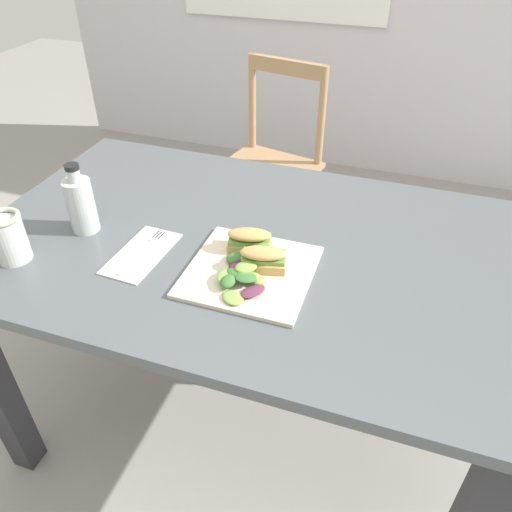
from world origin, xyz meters
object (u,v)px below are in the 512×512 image
at_px(dining_table, 247,279).
at_px(plate_lunch, 250,271).
at_px(fork_on_napkin, 146,248).
at_px(mason_jar_iced_tea, 9,240).
at_px(sandwich_half_back, 249,240).
at_px(bottle_cold_brew, 82,207).
at_px(chair_wooden_far, 269,166).
at_px(sandwich_half_front, 263,258).

xyz_separation_m(dining_table, plate_lunch, (0.05, -0.12, 0.13)).
distance_m(fork_on_napkin, mason_jar_iced_tea, 0.31).
bearing_deg(sandwich_half_back, bottle_cold_brew, -174.85).
xyz_separation_m(chair_wooden_far, mason_jar_iced_tea, (-0.25, -1.19, 0.35)).
height_order(chair_wooden_far, fork_on_napkin, chair_wooden_far).
bearing_deg(dining_table, mason_jar_iced_tea, -153.60).
xyz_separation_m(fork_on_napkin, bottle_cold_brew, (-0.19, 0.03, 0.06)).
relative_size(sandwich_half_front, mason_jar_iced_tea, 0.93).
distance_m(plate_lunch, fork_on_napkin, 0.27).
bearing_deg(plate_lunch, dining_table, 113.73).
xyz_separation_m(dining_table, sandwich_half_front, (0.08, -0.10, 0.16)).
height_order(sandwich_half_back, mason_jar_iced_tea, mason_jar_iced_tea).
bearing_deg(dining_table, plate_lunch, -66.27).
relative_size(sandwich_half_back, fork_on_napkin, 0.60).
distance_m(dining_table, chair_wooden_far, 1.00).
xyz_separation_m(sandwich_half_back, bottle_cold_brew, (-0.43, -0.04, 0.03)).
bearing_deg(plate_lunch, fork_on_napkin, 179.77).
bearing_deg(sandwich_half_back, dining_table, 118.37).
height_order(sandwich_half_front, fork_on_napkin, sandwich_half_front).
bearing_deg(sandwich_half_back, mason_jar_iced_tea, -158.89).
height_order(plate_lunch, fork_on_napkin, plate_lunch).
relative_size(chair_wooden_far, mason_jar_iced_tea, 7.27).
distance_m(plate_lunch, sandwich_half_back, 0.08).
relative_size(chair_wooden_far, plate_lunch, 3.14).
distance_m(dining_table, sandwich_half_back, 0.17).
relative_size(plate_lunch, sandwich_half_front, 2.49).
bearing_deg(mason_jar_iced_tea, sandwich_half_front, 13.94).
bearing_deg(fork_on_napkin, chair_wooden_far, 91.32).
distance_m(chair_wooden_far, bottle_cold_brew, 1.11).
bearing_deg(plate_lunch, bottle_cold_brew, 175.84).
distance_m(plate_lunch, sandwich_half_front, 0.04).
bearing_deg(plate_lunch, sandwich_half_front, 28.31).
distance_m(dining_table, bottle_cold_brew, 0.45).
bearing_deg(bottle_cold_brew, fork_on_napkin, -9.69).
distance_m(dining_table, sandwich_half_front, 0.21).
height_order(sandwich_half_back, fork_on_napkin, sandwich_half_back).
xyz_separation_m(chair_wooden_far, bottle_cold_brew, (-0.16, -1.03, 0.36)).
distance_m(sandwich_half_front, mason_jar_iced_tea, 0.58).
height_order(chair_wooden_far, sandwich_half_back, chair_wooden_far).
height_order(sandwich_half_back, bottle_cold_brew, bottle_cold_brew).
height_order(plate_lunch, sandwich_half_back, sandwich_half_back).
distance_m(plate_lunch, bottle_cold_brew, 0.46).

